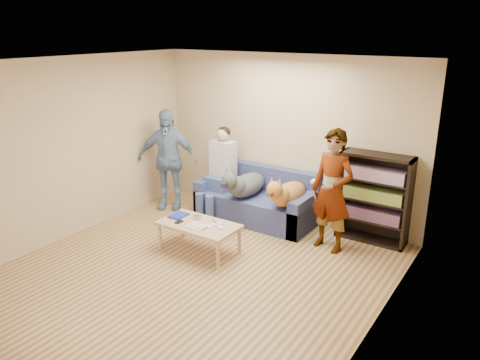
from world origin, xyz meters
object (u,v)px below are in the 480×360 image
Objects in this scene: person_standing_left at (167,159)px; dog_tan at (286,194)px; camera_silver at (197,217)px; dog_gray at (244,184)px; coffee_table at (199,227)px; notebook_blue at (179,215)px; sofa at (258,202)px; person_standing_right at (332,191)px; bookshelf at (374,196)px; person_seated at (220,168)px.

person_standing_left is 1.48× the size of dog_tan.
person_standing_left reaches higher than camera_silver.
person_standing_left is at bearing -173.48° from dog_gray.
dog_gray is at bearing 92.36° from coffee_table.
dog_tan is (1.09, 1.18, 0.19)m from notebook_blue.
coffee_table is at bearing -119.32° from dog_tan.
sofa is (1.54, 0.40, -0.57)m from person_standing_left.
camera_silver is at bearing -126.15° from dog_tan.
sofa is at bearing -13.05° from person_standing_left.
dog_tan is (-0.77, 0.14, -0.23)m from person_standing_right.
person_standing_right is at bearing -123.95° from bookshelf.
camera_silver is 0.09× the size of dog_gray.
camera_silver is 0.10× the size of dog_tan.
dog_tan is 0.88× the size of bookshelf.
person_standing_right is at bearing -10.43° from dog_tan.
bookshelf is (3.34, 0.63, -0.17)m from person_standing_left.
person_standing_right is 1.90m from camera_silver.
notebook_blue is 2.80m from bookshelf.
sofa is (0.46, 1.40, -0.15)m from notebook_blue.
bookshelf is at bearing 38.31° from camera_silver.
bookshelf is at bearing -16.89° from person_standing_left.
notebook_blue is 1.23m from dog_gray.
person_standing_left is (-2.94, -0.04, -0.00)m from person_standing_right.
notebook_blue is at bearing 172.87° from coffee_table.
dog_tan reaches higher than notebook_blue.
dog_gray is (0.55, -0.11, -0.14)m from person_seated.
sofa is at bearing 10.93° from person_seated.
person_seated is at bearing -10.41° from person_standing_left.
dog_gray is at bearing -166.15° from bookshelf.
camera_silver reaches higher than coffee_table.
person_standing_left is 1.45m from dog_gray.
camera_silver is 1.34m from person_seated.
sofa is (-1.40, 0.36, -0.57)m from person_standing_right.
dog_tan is at bearing -4.20° from person_seated.
person_standing_right reaches higher than sofa.
dog_gray reaches higher than camera_silver.
person_seated reaches higher than dog_tan.
camera_silver is 0.10× the size of coffee_table.
person_seated reaches higher than dog_gray.
person_seated is at bearing 114.22° from coffee_table.
camera_silver is at bearing -62.07° from person_standing_left.
camera_silver is 0.07× the size of person_seated.
bookshelf reaches higher than coffee_table.
sofa is at bearing 176.61° from person_standing_right.
notebook_blue is 1.62m from dog_tan.
notebook_blue is 0.29m from camera_silver.
camera_silver is 1.39m from dog_tan.
bookshelf is (1.17, 0.46, 0.06)m from dog_tan.
person_standing_left is 1.55× the size of coffee_table.
person_seated is 1.28× the size of dog_tan.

